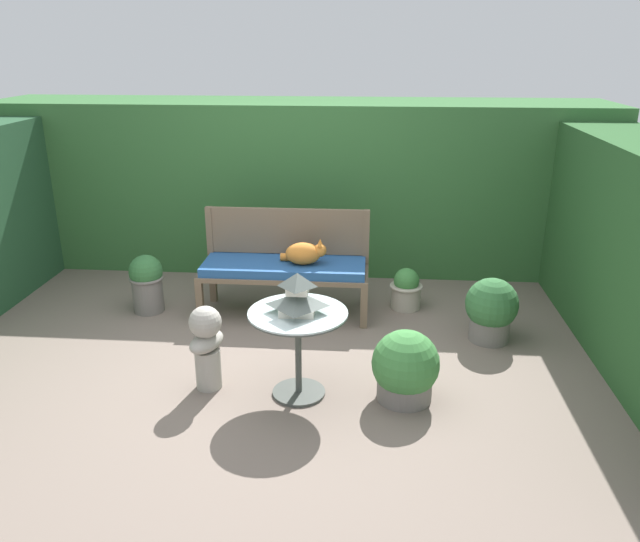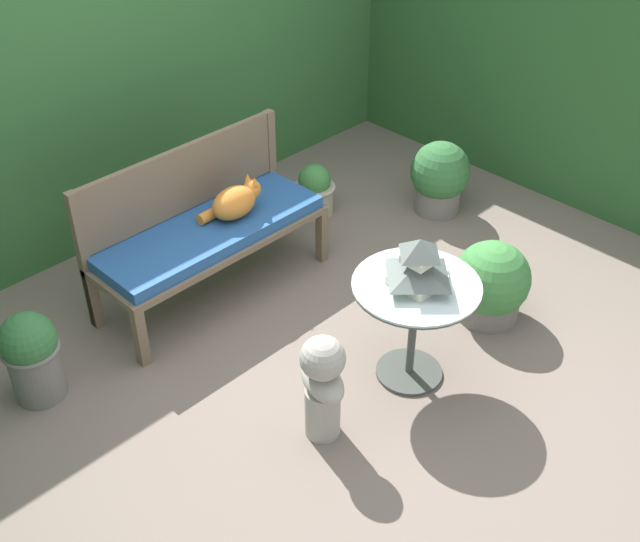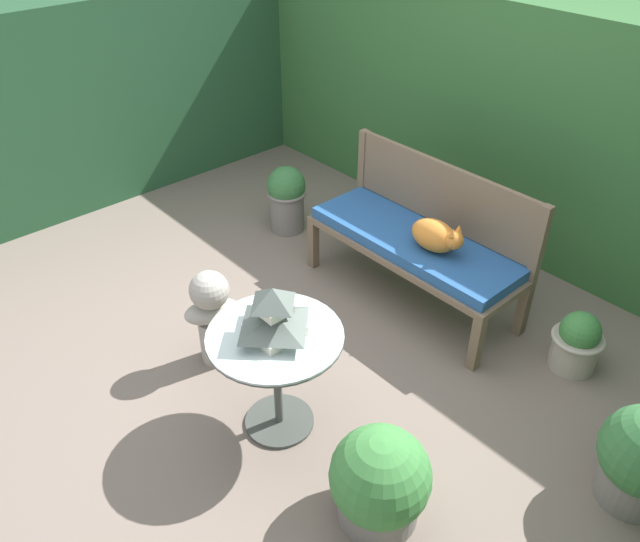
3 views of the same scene
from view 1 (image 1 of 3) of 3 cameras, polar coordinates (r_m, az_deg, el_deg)
ground at (r=4.79m, az=-5.13°, el=-8.64°), size 30.00×30.00×0.00m
foliage_hedge_back at (r=6.81m, az=-1.89°, el=8.04°), size 6.40×1.09×1.73m
garden_bench at (r=5.50m, az=-3.29°, el=0.06°), size 1.48×0.53×0.49m
bench_backrest at (r=5.65m, az=-3.00°, el=3.17°), size 1.48×0.06×0.91m
cat at (r=5.40m, az=-1.44°, el=1.63°), size 0.41×0.22×0.22m
patio_table at (r=4.20m, az=-2.02°, el=-5.42°), size 0.67×0.67×0.62m
pagoda_birdhouse at (r=4.10m, az=-2.06°, el=-2.27°), size 0.31×0.31×0.28m
garden_bust at (r=4.41m, az=-10.33°, el=-6.51°), size 0.28×0.36×0.62m
potted_plant_table_far at (r=5.80m, az=-15.56°, el=-0.97°), size 0.30×0.30×0.53m
potted_plant_path_edge at (r=4.30m, az=7.80°, el=-8.84°), size 0.46×0.46×0.50m
potted_plant_table_near at (r=5.24m, az=15.38°, el=-3.43°), size 0.42×0.42×0.53m
potted_plant_hedge_corner at (r=5.74m, az=7.88°, el=-1.67°), size 0.30×0.30×0.38m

